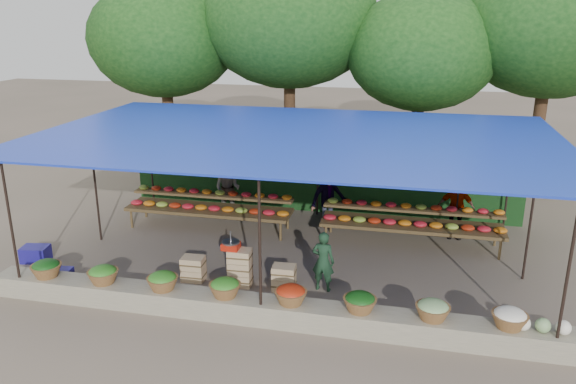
% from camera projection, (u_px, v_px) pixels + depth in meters
% --- Properties ---
extents(ground, '(60.00, 60.00, 0.00)m').
position_uv_depth(ground, '(295.00, 258.00, 12.57)').
color(ground, brown).
rests_on(ground, ground).
extents(stone_curb, '(10.60, 0.55, 0.40)m').
position_uv_depth(stone_curb, '(263.00, 310.00, 9.96)').
color(stone_curb, '#726E5B').
rests_on(stone_curb, ground).
extents(stall_canopy, '(10.80, 6.60, 2.82)m').
position_uv_depth(stall_canopy, '(296.00, 140.00, 11.82)').
color(stall_canopy, black).
rests_on(stall_canopy, ground).
extents(produce_baskets, '(8.98, 0.58, 0.34)m').
position_uv_depth(produce_baskets, '(257.00, 291.00, 9.87)').
color(produce_baskets, brown).
rests_on(produce_baskets, stone_curb).
extents(netting_backdrop, '(10.60, 0.06, 2.50)m').
position_uv_depth(netting_backdrop, '(319.00, 168.00, 15.12)').
color(netting_backdrop, '#1C4719').
rests_on(netting_backdrop, ground).
extents(tree_row, '(16.51, 5.50, 7.12)m').
position_uv_depth(tree_row, '(354.00, 31.00, 16.69)').
color(tree_row, '#332212').
rests_on(tree_row, ground).
extents(fruit_table_left, '(4.21, 0.95, 0.93)m').
position_uv_depth(fruit_table_left, '(210.00, 205.00, 14.16)').
color(fruit_table_left, '#48351C').
rests_on(fruit_table_left, ground).
extents(fruit_table_right, '(4.21, 0.95, 0.93)m').
position_uv_depth(fruit_table_right, '(412.00, 220.00, 13.12)').
color(fruit_table_right, '#48351C').
rests_on(fruit_table_right, ground).
extents(crate_counter, '(2.36, 0.36, 0.77)m').
position_uv_depth(crate_counter, '(239.00, 271.00, 11.23)').
color(crate_counter, tan).
rests_on(crate_counter, ground).
extents(weighing_scale, '(0.36, 0.36, 0.38)m').
position_uv_depth(weighing_scale, '(231.00, 245.00, 11.09)').
color(weighing_scale, red).
rests_on(weighing_scale, crate_counter).
extents(vendor_seated, '(0.48, 0.34, 1.23)m').
position_uv_depth(vendor_seated, '(323.00, 261.00, 10.94)').
color(vendor_seated, '#193822').
rests_on(vendor_seated, ground).
extents(customer_left, '(0.80, 0.66, 1.50)m').
position_uv_depth(customer_left, '(228.00, 188.00, 15.01)').
color(customer_left, slate).
rests_on(customer_left, ground).
extents(customer_mid, '(1.21, 1.17, 1.66)m').
position_uv_depth(customer_mid, '(329.00, 196.00, 14.14)').
color(customer_mid, slate).
rests_on(customer_mid, ground).
extents(customer_right, '(0.89, 0.39, 1.50)m').
position_uv_depth(customer_right, '(456.00, 208.00, 13.49)').
color(customer_right, slate).
rests_on(customer_right, ground).
extents(blue_crate_front, '(0.54, 0.42, 0.30)m').
position_uv_depth(blue_crate_front, '(59.00, 276.00, 11.35)').
color(blue_crate_front, navy).
rests_on(blue_crate_front, ground).
extents(blue_crate_back, '(0.62, 0.49, 0.34)m').
position_uv_depth(blue_crate_back, '(36.00, 254.00, 12.36)').
color(blue_crate_back, navy).
rests_on(blue_crate_back, ground).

